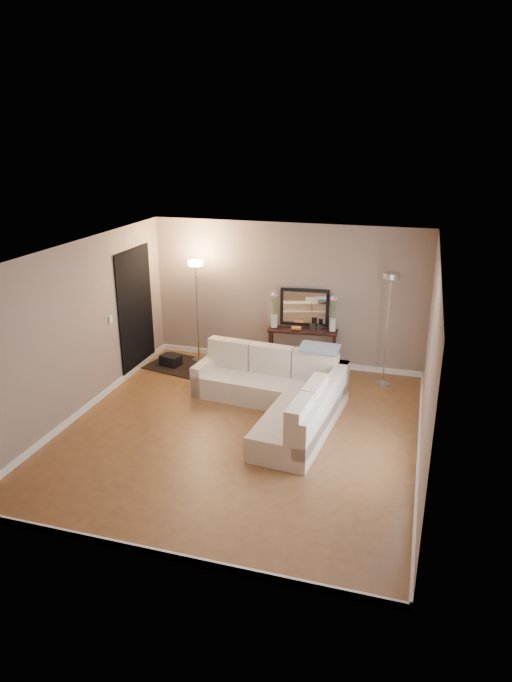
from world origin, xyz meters
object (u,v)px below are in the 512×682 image
(floor_lamp_lit, at_px, (197,291))
(floor_lamp_unlit, at_px, (389,307))
(console_table, at_px, (298,347))
(sectional_sofa, at_px, (280,394))

(floor_lamp_lit, relative_size, floor_lamp_unlit, 0.98)
(console_table, relative_size, floor_lamp_lit, 0.66)
(floor_lamp_unlit, bearing_deg, console_table, 170.20)
(console_table, xyz_separation_m, floor_lamp_lit, (-1.87, -0.14, 0.92))
(floor_lamp_unlit, bearing_deg, floor_lamp_lit, 177.80)
(console_table, bearing_deg, sectional_sofa, -86.29)
(floor_lamp_lit, bearing_deg, sectional_sofa, -39.34)
(console_table, relative_size, floor_lamp_unlit, 0.65)
(floor_lamp_lit, bearing_deg, console_table, 4.15)
(sectional_sofa, height_order, floor_lamp_unlit, floor_lamp_unlit)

